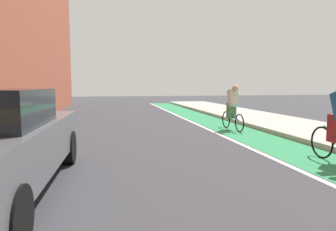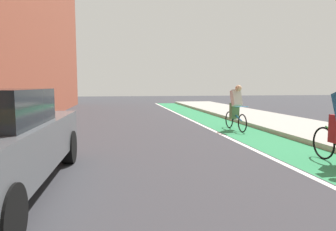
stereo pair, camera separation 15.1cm
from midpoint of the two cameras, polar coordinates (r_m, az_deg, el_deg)
ground_plane at (r=7.81m, az=-2.69°, el=-5.90°), size 71.42×71.42×0.00m
bike_lane_paint at (r=10.60m, az=12.93°, el=-2.93°), size 1.60×32.46×0.00m
lane_divider_stripe at (r=10.27m, az=8.33°, el=-3.12°), size 0.12×32.46×0.00m
sidewalk_right at (r=11.75m, az=23.62°, el=-2.08°), size 3.16×32.46×0.14m
cyclist_trailing at (r=10.78m, az=11.83°, el=1.75°), size 0.48×1.67×1.59m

